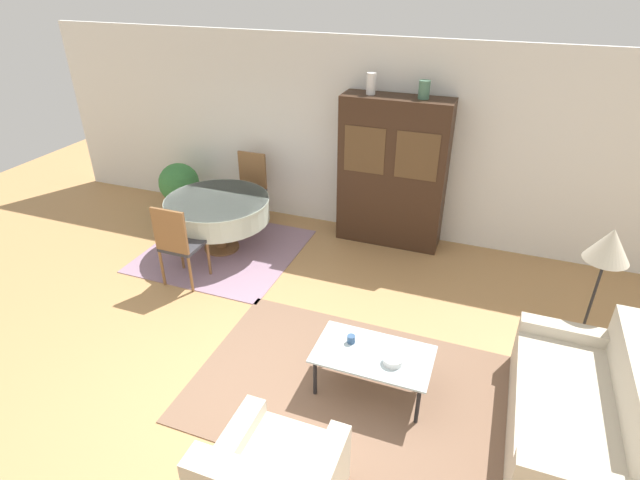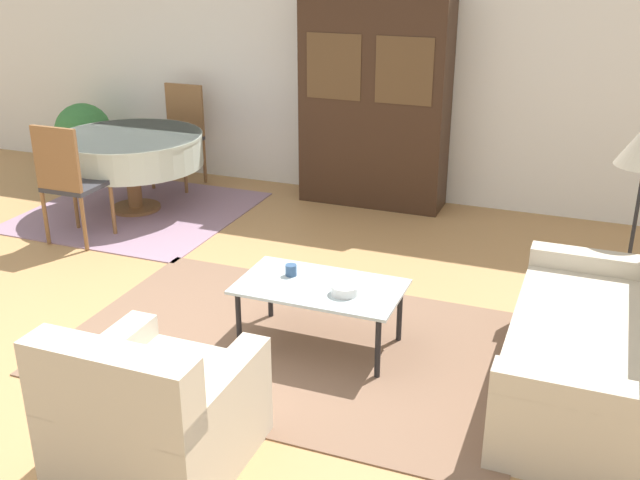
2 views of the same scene
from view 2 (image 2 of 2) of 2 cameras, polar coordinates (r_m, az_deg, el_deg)
The scene contains 14 objects.
ground_plane at distance 5.07m, azimuth -13.35°, elevation -8.15°, with size 14.00×14.00×0.00m, color tan.
wall_back at distance 7.72m, azimuth 1.20°, elevation 13.52°, with size 10.00×0.06×2.70m.
area_rug at distance 4.98m, azimuth -1.80°, elevation -8.00°, with size 3.00×1.95×0.01m.
dining_rug at distance 7.55m, azimuth -13.70°, elevation 2.13°, with size 2.00×1.94×0.01m.
couch at distance 4.61m, azimuth 20.86°, elevation -7.99°, with size 0.94×1.78×0.86m.
armchair at distance 3.89m, azimuth -12.60°, elevation -12.79°, with size 0.85×0.87×0.83m.
coffee_table at distance 4.80m, azimuth 0.00°, elevation -3.90°, with size 1.06×0.60×0.43m.
display_cabinet at distance 7.37m, azimuth 4.18°, elevation 10.42°, with size 1.42×0.46×2.03m.
dining_table at distance 7.43m, azimuth -14.25°, elevation 6.66°, with size 1.39×1.39×0.75m.
dining_chair_near at distance 6.74m, azimuth -18.67°, elevation 4.54°, with size 0.44×0.44×1.05m.
dining_chair_far at distance 8.17m, azimuth -10.57°, elevation 8.29°, with size 0.44×0.44×1.05m.
cup at distance 4.91m, azimuth -2.22°, elevation -2.30°, with size 0.07×0.07×0.08m.
bowl at distance 4.66m, azimuth 1.91°, elevation -3.80°, with size 0.17×0.17×0.06m.
potted_plant at distance 8.76m, azimuth -17.55°, elevation 7.61°, with size 0.62×0.62×0.81m.
Camera 2 is at (2.62, -3.54, 2.50)m, focal length 42.00 mm.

